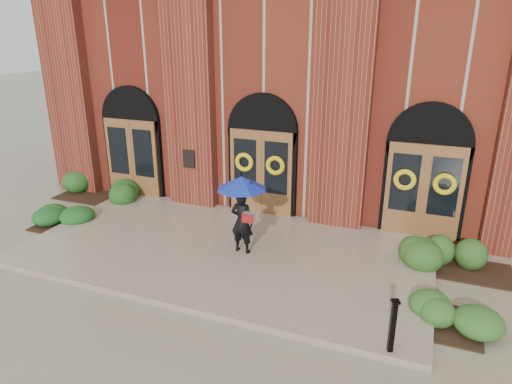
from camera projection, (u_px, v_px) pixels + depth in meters
The scene contains 9 objects.
ground at pixel (223, 256), 11.45m from camera, with size 90.00×90.00×0.00m, color gray.
landing at pixel (225, 251), 11.55m from camera, with size 10.00×5.30×0.15m, color tan.
church_building at pixel (316, 79), 17.95m from camera, with size 16.20×12.53×7.00m.
man_with_umbrella at pixel (242, 200), 10.89m from camera, with size 1.28×1.28×1.96m.
metal_post at pixel (393, 325), 7.69m from camera, with size 0.18×0.18×1.01m.
hedge_wall_left at pixel (98, 189), 15.17m from camera, with size 2.68×1.07×0.69m, color #1F4B19.
hedge_wall_right at pixel (447, 254), 10.79m from camera, with size 2.70×1.08×0.69m, color #294E1B.
hedge_front_left at pixel (62, 218), 13.11m from camera, with size 1.33×1.14×0.47m, color #1A4C1A.
hedge_front_right at pixel (441, 312), 8.78m from camera, with size 1.38×1.18×0.49m, color #2C571F.
Camera 1 is at (4.50, -9.21, 5.40)m, focal length 32.00 mm.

